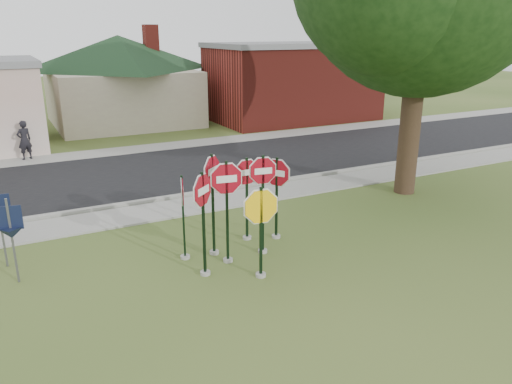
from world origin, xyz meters
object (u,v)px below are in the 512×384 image
stop_sign_left (203,210)px  pedestrian (24,140)px  stop_sign_yellow (261,221)px  stop_sign_center (227,198)px

stop_sign_left → pedestrian: (-2.92, 13.66, -0.70)m
stop_sign_yellow → stop_sign_center: bearing=108.2°
stop_sign_center → stop_sign_yellow: size_ratio=1.16×
stop_sign_center → pedestrian: (-3.68, 13.28, -0.75)m
stop_sign_left → pedestrian: stop_sign_left is taller
stop_sign_center → pedestrian: 13.80m
stop_sign_yellow → pedestrian: stop_sign_yellow is taller
stop_sign_center → pedestrian: bearing=105.5°
stop_sign_left → pedestrian: size_ratio=1.52×
stop_sign_yellow → stop_sign_left: (-1.11, 0.68, 0.22)m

